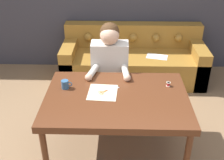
% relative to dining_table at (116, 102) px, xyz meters
% --- Properties ---
extents(ground_plane, '(16.00, 16.00, 0.00)m').
position_rel_dining_table_xyz_m(ground_plane, '(0.02, -0.05, -0.66)').
color(ground_plane, '#846647').
extents(dining_table, '(1.43, 1.00, 0.73)m').
position_rel_dining_table_xyz_m(dining_table, '(0.00, 0.00, 0.00)').
color(dining_table, '#562D19').
rests_on(dining_table, ground_plane).
extents(couch, '(2.19, 0.86, 0.82)m').
position_rel_dining_table_xyz_m(couch, '(0.24, 1.72, -0.37)').
color(couch, olive).
rests_on(couch, ground_plane).
extents(person, '(0.50, 0.56, 1.26)m').
position_rel_dining_table_xyz_m(person, '(-0.09, 0.68, -0.01)').
color(person, '#33281E').
rests_on(person, ground_plane).
extents(pattern_paper_main, '(0.31, 0.33, 0.00)m').
position_rel_dining_table_xyz_m(pattern_paper_main, '(-0.14, 0.07, 0.07)').
color(pattern_paper_main, beige).
rests_on(pattern_paper_main, dining_table).
extents(scissors, '(0.22, 0.20, 0.01)m').
position_rel_dining_table_xyz_m(scissors, '(-0.12, 0.09, 0.07)').
color(scissors, silver).
rests_on(scissors, dining_table).
extents(mug, '(0.11, 0.08, 0.09)m').
position_rel_dining_table_xyz_m(mug, '(-0.53, 0.14, 0.11)').
color(mug, '#335B84').
rests_on(mug, dining_table).
extents(thread_spool, '(0.04, 0.04, 0.05)m').
position_rel_dining_table_xyz_m(thread_spool, '(0.54, 0.21, 0.09)').
color(thread_spool, red).
rests_on(thread_spool, dining_table).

